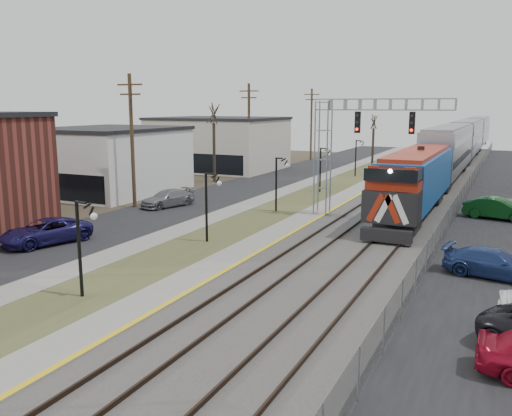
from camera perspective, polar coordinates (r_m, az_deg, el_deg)
The scene contains 19 objects.
street_west at distance 49.23m, azimuth -2.70°, elevation 1.77°, with size 7.00×120.00×0.04m, color black.
sidewalk at distance 47.31m, azimuth 2.12°, elevation 1.43°, with size 2.00×120.00×0.08m, color gray.
grass_median at distance 46.23m, azimuth 5.54°, elevation 1.16°, with size 4.00×120.00×0.06m, color #464D29.
platform at distance 45.30m, azimuth 9.11°, elevation 0.99°, with size 2.00×120.00×0.24m, color gray.
ballast_bed at distance 44.21m, azimuth 15.34°, elevation 0.47°, with size 8.00×120.00×0.20m, color #595651.
platform_edge at distance 45.05m, azimuth 10.19°, elevation 1.06°, with size 0.24×120.00×0.01m, color gold.
track_near at distance 44.55m, azimuth 12.82°, elevation 0.90°, with size 1.58×120.00×0.15m.
track_far at distance 43.95m, azimuth 17.27°, elevation 0.55°, with size 1.58×120.00×0.15m.
train at distance 73.87m, azimuth 20.83°, elevation 6.35°, with size 3.00×85.85×5.33m.
signal_gantry at distance 37.38m, azimuth 9.60°, elevation 7.37°, with size 9.00×1.07×8.15m.
lampposts at distance 30.90m, azimuth -4.98°, elevation 0.10°, with size 0.14×62.14×4.00m.
utility_poles at distance 41.95m, azimuth -12.91°, elevation 6.80°, with size 0.28×80.28×10.00m.
fence at distance 43.59m, azimuth 20.82°, elevation 0.95°, with size 0.04×120.00×1.60m, color gray.
buildings_west at distance 45.83m, azimuth -19.85°, elevation 4.25°, with size 14.00×67.00×7.00m.
bare_trees at distance 52.87m, azimuth -1.85°, elevation 5.33°, with size 12.30×42.30×5.95m.
car_lot_d at distance 26.80m, azimuth 23.81°, elevation -5.43°, with size 1.81×4.46×1.29m, color navy.
car_lot_f at distance 40.43m, azimuth 24.13°, elevation -0.12°, with size 1.54×4.42×1.46m, color #0D4517.
car_street_a at distance 32.58m, azimuth -21.27°, elevation -2.39°, with size 2.31×5.01×1.39m, color #1B1750.
car_street_b at distance 42.06m, azimuth -9.29°, elevation 0.96°, with size 1.81×4.45×1.29m, color slate.
Camera 1 is at (11.35, -7.93, 7.69)m, focal length 38.00 mm.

